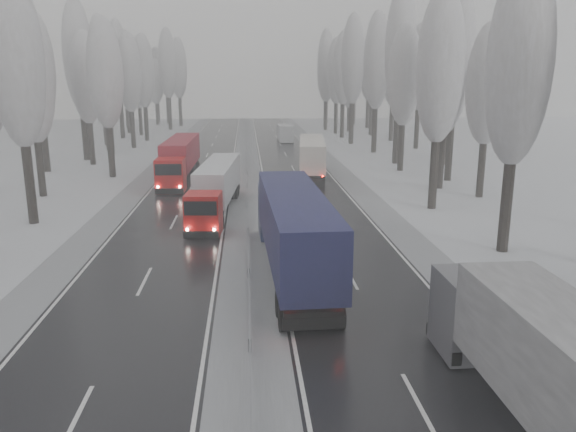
{
  "coord_description": "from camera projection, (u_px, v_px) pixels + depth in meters",
  "views": [
    {
      "loc": [
        0.0,
        -15.16,
        9.96
      ],
      "look_at": [
        2.34,
        16.35,
        2.2
      ],
      "focal_mm": 35.0,
      "sensor_mm": 36.0,
      "label": 1
    }
  ],
  "objects": [
    {
      "name": "truck_red_red",
      "position": [
        180.0,
        157.0,
        55.99
      ],
      "size": [
        2.73,
        15.83,
        4.05
      ],
      "rotation": [
        0.0,
        0.0,
        -0.02
      ],
      "color": "red",
      "rests_on": "ground"
    },
    {
      "name": "tree_19",
      "position": [
        488.0,
        85.0,
        46.3
      ],
      "size": [
        3.6,
        3.6,
        14.57
      ],
      "color": "black",
      "rests_on": "ground"
    },
    {
      "name": "ground",
      "position": [
        251.0,
        415.0,
        17.05
      ],
      "size": [
        260.0,
        260.0,
        0.0
      ],
      "primitive_type": "plane",
      "color": "silver",
      "rests_on": "ground"
    },
    {
      "name": "tree_72",
      "position": [
        138.0,
        80.0,
        99.11
      ],
      "size": [
        3.6,
        3.6,
        15.11
      ],
      "color": "black",
      "rests_on": "ground"
    },
    {
      "name": "tree_75",
      "position": [
        124.0,
        68.0,
        112.53
      ],
      "size": [
        3.6,
        3.6,
        18.6
      ],
      "color": "black",
      "rests_on": "ground"
    },
    {
      "name": "tree_39",
      "position": [
        336.0,
        76.0,
        133.03
      ],
      "size": [
        3.6,
        3.6,
        16.19
      ],
      "color": "black",
      "rests_on": "ground"
    },
    {
      "name": "tree_20",
      "position": [
        446.0,
        76.0,
        49.98
      ],
      "size": [
        3.6,
        3.6,
        15.71
      ],
      "color": "black",
      "rests_on": "ground"
    },
    {
      "name": "tree_21",
      "position": [
        456.0,
        56.0,
        53.57
      ],
      "size": [
        3.6,
        3.6,
        18.62
      ],
      "color": "black",
      "rests_on": "ground"
    },
    {
      "name": "tree_79",
      "position": [
        156.0,
        74.0,
        128.51
      ],
      "size": [
        3.6,
        3.6,
        17.07
      ],
      "color": "black",
      "rests_on": "ground"
    },
    {
      "name": "tree_33",
      "position": [
        349.0,
        82.0,
        106.54
      ],
      "size": [
        3.6,
        3.6,
        14.33
      ],
      "color": "black",
      "rests_on": "ground"
    },
    {
      "name": "tree_76",
      "position": [
        178.0,
        69.0,
        118.48
      ],
      "size": [
        3.6,
        3.6,
        18.55
      ],
      "color": "black",
      "rests_on": "ground"
    },
    {
      "name": "tree_16",
      "position": [
        519.0,
        65.0,
        30.76
      ],
      "size": [
        3.6,
        3.6,
        16.53
      ],
      "color": "black",
      "rests_on": "ground"
    },
    {
      "name": "box_truck_distant",
      "position": [
        285.0,
        133.0,
        90.83
      ],
      "size": [
        2.29,
        7.29,
        2.72
      ],
      "rotation": [
        0.0,
        0.0,
        0.01
      ],
      "color": "silver",
      "rests_on": "ground"
    },
    {
      "name": "tree_60",
      "position": [
        31.0,
        83.0,
        46.61
      ],
      "size": [
        3.6,
        3.6,
        14.84
      ],
      "color": "black",
      "rests_on": "ground"
    },
    {
      "name": "tree_35",
      "position": [
        369.0,
        69.0,
        113.19
      ],
      "size": [
        3.6,
        3.6,
        18.25
      ],
      "color": "black",
      "rests_on": "ground"
    },
    {
      "name": "tree_69",
      "position": [
        101.0,
        61.0,
        83.35
      ],
      "size": [
        3.6,
        3.6,
        19.35
      ],
      "color": "black",
      "rests_on": "ground"
    },
    {
      "name": "truck_cream_box",
      "position": [
        312.0,
        154.0,
        58.44
      ],
      "size": [
        3.94,
        15.4,
        3.92
      ],
      "rotation": [
        0.0,
        0.0,
        -0.1
      ],
      "color": "beige",
      "rests_on": "ground"
    },
    {
      "name": "shoulder_right",
      "position": [
        370.0,
        201.0,
        46.84
      ],
      "size": [
        2.4,
        200.0,
        0.04
      ],
      "primitive_type": "cube",
      "color": "#989A9F",
      "rests_on": "ground"
    },
    {
      "name": "carriageway_right",
      "position": [
        311.0,
        202.0,
        46.48
      ],
      "size": [
        7.5,
        200.0,
        0.03
      ],
      "primitive_type": "cube",
      "color": "black",
      "rests_on": "ground"
    },
    {
      "name": "tree_18",
      "position": [
        440.0,
        68.0,
        41.72
      ],
      "size": [
        3.6,
        3.6,
        16.58
      ],
      "color": "black",
      "rests_on": "ground"
    },
    {
      "name": "tree_68",
      "position": [
        129.0,
        73.0,
        80.23
      ],
      "size": [
        3.6,
        3.6,
        16.65
      ],
      "color": "black",
      "rests_on": "ground"
    },
    {
      "name": "truck_red_white",
      "position": [
        217.0,
        184.0,
        42.63
      ],
      "size": [
        3.38,
        14.32,
        3.64
      ],
      "rotation": [
        0.0,
        0.0,
        -0.08
      ],
      "color": "red",
      "rests_on": "ground"
    },
    {
      "name": "tree_73",
      "position": [
        126.0,
        72.0,
        102.45
      ],
      "size": [
        3.6,
        3.6,
        17.22
      ],
      "color": "black",
      "rests_on": "ground"
    },
    {
      "name": "tree_77",
      "position": [
        155.0,
        82.0,
        122.6
      ],
      "size": [
        3.6,
        3.6,
        14.32
      ],
      "color": "black",
      "rests_on": "ground"
    },
    {
      "name": "tree_27",
      "position": [
        420.0,
        68.0,
        79.33
      ],
      "size": [
        3.6,
        3.6,
        17.62
      ],
      "color": "black",
      "rests_on": "ground"
    },
    {
      "name": "tree_29",
      "position": [
        394.0,
        67.0,
        89.53
      ],
      "size": [
        3.6,
        3.6,
        18.11
      ],
      "color": "black",
      "rests_on": "ground"
    },
    {
      "name": "tree_64",
      "position": [
        86.0,
        78.0,
        64.42
      ],
      "size": [
        3.6,
        3.6,
        15.42
      ],
      "color": "black",
      "rests_on": "ground"
    },
    {
      "name": "tree_26",
      "position": [
        377.0,
        62.0,
        74.77
      ],
      "size": [
        3.6,
        3.6,
        18.78
      ],
      "color": "black",
      "rests_on": "ground"
    },
    {
      "name": "tree_38",
      "position": [
        327.0,
        71.0,
        128.68
      ],
      "size": [
        3.6,
        3.6,
        17.97
      ],
      "color": "black",
      "rests_on": "ground"
    },
    {
      "name": "tree_58",
      "position": [
        16.0,
        61.0,
        37.11
      ],
      "size": [
        3.6,
        3.6,
        17.21
      ],
      "color": "black",
      "rests_on": "ground"
    },
    {
      "name": "truck_blue_box",
      "position": [
        292.0,
        225.0,
        28.97
      ],
      "size": [
        3.26,
        17.44,
        4.45
      ],
      "rotation": [
        0.0,
        0.0,
        0.03
      ],
      "color": "navy",
      "rests_on": "ground"
    },
    {
      "name": "median_slush",
      "position": [
        247.0,
        203.0,
        46.1
      ],
      "size": [
        3.0,
        200.0,
        0.04
      ],
      "primitive_type": "cube",
      "color": "#989A9F",
      "rests_on": "ground"
    },
    {
      "name": "tree_22",
      "position": [
        404.0,
        76.0,
        60.0
      ],
      "size": [
        3.6,
        3.6,
        15.86
      ],
      "color": "black",
      "rests_on": "ground"
    },
    {
      "name": "tree_67",
      "position": [
        103.0,
        70.0,
        77.27
      ],
      "size": [
        3.6,
        3.6,
        17.09
      ],
      "color": "black",
      "rests_on": "ground"
    },
    {
      "name": "tree_70",
      "position": [
        143.0,
        72.0,
        89.94
      ],
      "size": [
        3.6,
        3.6,
        17.09
      ],
      "color": "black",
      "rests_on": "ground"
    },
    {
      "name": "tree_74",
      "position": [
        167.0,
        64.0,
        109.14
      ],
      "size": [
        3.6,
        3.6,
        19.68
      ],
      "color": "black",
      "rests_on": "ground"
    },
    {
      "name": "tree_28",
      "position": [
        353.0,
        60.0,
        84.9
      ],
      "size": [
        3.6,
        3.6,
        19.62
      ],
      "color": "black",
      "rests_on": "ground"
    },
    {
      "name": "shoulder_left",
      "position": [
        121.0,
        205.0,
        45.37
      ],
      "size": [
        2.4,
        200.0,
        0.04
      ],
      "primitive_type": "cube",
      "color": "#989A9F",
      "rests_on": "ground"
    },
    {
      "name": "tree_23",
      "position": [
        448.0,
        89.0,
        64.67
      ],
      "size": [
        3.6,
        3.6,
        13.55
      ],
      "color": "black",
      "rests_on": "ground"
    },
    {
      "name": "median_guardrail",
      "position": [
        247.0,
        196.0,
        45.95
      ],
      "size": [
        0.12,
        200.0,
        0.76
      ],
      "color": "slate",
      "rests_on": "ground"
    },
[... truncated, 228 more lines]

